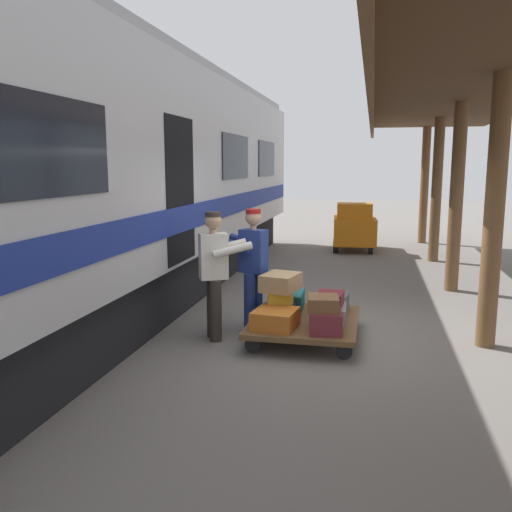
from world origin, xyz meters
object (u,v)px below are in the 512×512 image
(suitcase_gray_aluminum, at_px, (328,313))
(train_car, at_px, (82,182))
(suitcase_orange_carryall, at_px, (275,319))
(suitcase_tan_vintage, at_px, (281,282))
(suitcase_teal_softside, at_px, (287,300))
(porter_by_door, at_px, (215,271))
(suitcase_slate_roller, at_px, (331,303))
(suitcase_burgundy_valise, at_px, (325,321))
(suitcase_maroon_trunk, at_px, (330,299))
(suitcase_navy_fabric, at_px, (281,311))
(baggage_tug, at_px, (354,228))
(porter_in_overalls, at_px, (252,265))
(suitcase_yellow_case, at_px, (281,297))
(suitcase_brown_leather, at_px, (323,303))
(luggage_cart, at_px, (305,322))

(suitcase_gray_aluminum, bearing_deg, train_car, -3.02)
(suitcase_orange_carryall, relative_size, suitcase_tan_vintage, 1.04)
(suitcase_gray_aluminum, xyz_separation_m, suitcase_orange_carryall, (0.63, 0.47, 0.02))
(suitcase_teal_softside, xyz_separation_m, porter_by_door, (0.85, 0.72, 0.53))
(suitcase_slate_roller, bearing_deg, suitcase_burgundy_valise, 90.00)
(suitcase_teal_softside, distance_m, suitcase_maroon_trunk, 0.81)
(suitcase_navy_fabric, bearing_deg, suitcase_orange_carryall, 90.00)
(suitcase_orange_carryall, xyz_separation_m, suitcase_maroon_trunk, (-0.64, -0.48, 0.17))
(porter_by_door, bearing_deg, baggage_tug, -100.73)
(porter_by_door, height_order, baggage_tug, porter_by_door)
(suitcase_navy_fabric, distance_m, baggage_tug, 7.90)
(suitcase_slate_roller, bearing_deg, baggage_tug, -90.48)
(suitcase_orange_carryall, relative_size, porter_in_overalls, 0.32)
(suitcase_orange_carryall, relative_size, suitcase_maroon_trunk, 1.36)
(train_car, height_order, suitcase_gray_aluminum, train_car)
(suitcase_maroon_trunk, bearing_deg, baggage_tug, -90.34)
(suitcase_yellow_case, relative_size, porter_by_door, 0.25)
(porter_in_overalls, distance_m, baggage_tug, 7.67)
(porter_in_overalls, relative_size, porter_by_door, 1.00)
(train_car, distance_m, baggage_tug, 8.62)
(suitcase_slate_roller, distance_m, suitcase_maroon_trunk, 0.49)
(suitcase_brown_leather, bearing_deg, suitcase_orange_carryall, -0.56)
(suitcase_navy_fabric, xyz_separation_m, suitcase_maroon_trunk, (-0.64, -0.01, 0.20))
(train_car, height_order, suitcase_slate_roller, train_car)
(porter_in_overalls, bearing_deg, porter_by_door, 54.38)
(porter_in_overalls, bearing_deg, suitcase_navy_fabric, 148.97)
(suitcase_gray_aluminum, bearing_deg, suitcase_navy_fabric, 0.00)
(suitcase_yellow_case, bearing_deg, luggage_cart, -177.77)
(train_car, distance_m, suitcase_maroon_trunk, 3.91)
(train_car, relative_size, suitcase_teal_softside, 28.01)
(suitcase_burgundy_valise, relative_size, suitcase_tan_vintage, 1.05)
(suitcase_navy_fabric, bearing_deg, porter_in_overalls, -31.03)
(suitcase_teal_softside, xyz_separation_m, suitcase_yellow_case, (0.00, 0.49, 0.16))
(train_car, relative_size, suitcase_tan_vintage, 33.95)
(suitcase_yellow_case, bearing_deg, suitcase_brown_leather, 141.98)
(suitcase_burgundy_valise, height_order, baggage_tug, baggage_tug)
(luggage_cart, bearing_deg, suitcase_navy_fabric, -0.00)
(suitcase_burgundy_valise, relative_size, porter_in_overalls, 0.33)
(train_car, distance_m, suitcase_brown_leather, 3.89)
(suitcase_gray_aluminum, bearing_deg, suitcase_yellow_case, 1.12)
(suitcase_burgundy_valise, distance_m, suitcase_yellow_case, 0.79)
(suitcase_teal_softside, height_order, suitcase_tan_vintage, suitcase_tan_vintage)
(suitcase_maroon_trunk, xyz_separation_m, porter_by_door, (1.49, 0.26, 0.37))
(suitcase_teal_softside, xyz_separation_m, baggage_tug, (-0.69, -7.39, 0.23))
(suitcase_burgundy_valise, xyz_separation_m, suitcase_orange_carryall, (0.63, 0.00, -0.01))
(suitcase_navy_fabric, distance_m, porter_in_overalls, 0.78)
(baggage_tug, bearing_deg, suitcase_brown_leather, 89.35)
(train_car, distance_m, suitcase_navy_fabric, 3.42)
(suitcase_slate_roller, relative_size, suitcase_tan_vintage, 0.87)
(luggage_cart, relative_size, suitcase_orange_carryall, 3.14)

